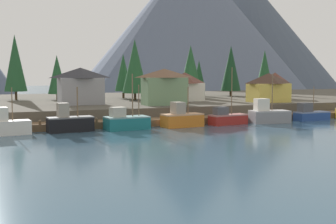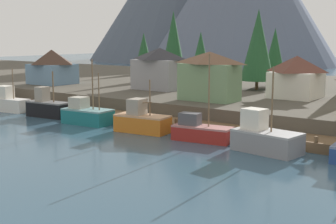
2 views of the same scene
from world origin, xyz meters
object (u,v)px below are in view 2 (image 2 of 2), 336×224
Objects in this scene: fishing_boat_grey at (265,138)px; conifer_mid_left at (201,53)px; fishing_boat_white at (9,102)px; fishing_boat_teal at (87,114)px; conifer_mid_right at (173,40)px; house_grey at (160,68)px; house_blue at (52,66)px; house_green at (209,76)px; conifer_near_right at (275,52)px; conifer_near_left at (144,50)px; fishing_boat_red at (201,131)px; house_white at (296,76)px; fishing_boat_black at (48,107)px; fishing_boat_orange at (142,121)px; conifer_centre at (258,45)px.

conifer_mid_left is at bearing 138.34° from fishing_boat_grey.
fishing_boat_white is 0.81× the size of fishing_boat_teal.
fishing_boat_grey is 0.60× the size of conifer_mid_right.
house_grey reaches higher than fishing_boat_grey.
house_green is at bearing -4.09° from house_blue.
conifer_near_left is at bearing 168.81° from conifer_near_right.
fishing_boat_white is 33.27m from fishing_boat_red.
house_green is 34.42m from conifer_mid_right.
house_green reaches higher than house_white.
fishing_boat_red is at bearing -44.83° from conifer_near_left.
house_blue is at bearing -115.51° from conifer_mid_right.
house_white reaches higher than fishing_boat_white.
conifer_near_right is at bearing -11.19° from conifer_near_left.
house_green is at bearing 43.83° from fishing_boat_teal.
fishing_boat_black is 39.16m from conifer_near_right.
house_green is (34.20, -2.44, 0.14)m from house_blue.
house_green is at bearing -55.08° from conifer_mid_left.
house_grey is at bearing 94.24° from fishing_boat_teal.
fishing_boat_teal is 1.01× the size of house_grey.
fishing_boat_red is at bearing -50.70° from conifer_mid_right.
conifer_near_right is 14.51m from conifer_mid_left.
fishing_boat_white is 16.55m from fishing_boat_teal.
house_blue is at bearing -133.51° from conifer_mid_left.
fishing_boat_grey is (15.30, -0.29, 0.04)m from fishing_boat_orange.
house_blue is at bearing -167.79° from house_grey.
fishing_boat_white is 8.55m from fishing_boat_black.
fishing_boat_red reaches higher than fishing_boat_black.
conifer_near_right is 22.76m from conifer_mid_right.
house_green reaches higher than fishing_boat_teal.
conifer_near_right is (34.39, -6.80, 0.20)m from conifer_near_left.
conifer_near_left is at bearing 127.02° from fishing_boat_red.
house_white is at bearing 49.68° from house_green.
fishing_boat_white is 1.00× the size of fishing_boat_orange.
fishing_boat_teal is at bearing -31.24° from house_blue.
conifer_mid_left is (11.63, 33.83, 6.44)m from fishing_boat_white.
fishing_boat_grey is 50.11m from house_blue.
fishing_boat_orange is at bearing -91.23° from conifer_near_right.
fishing_boat_white is at bearing 174.63° from fishing_boat_teal.
conifer_centre is (0.38, -7.40, 1.33)m from conifer_near_right.
house_grey is at bearing -146.61° from conifer_centre.
fishing_boat_white is 0.83× the size of house_green.
conifer_near_left is 12.96m from conifer_mid_right.
fishing_boat_teal is 0.64× the size of conifer_centre.
fishing_boat_teal is at bearing -8.36° from fishing_boat_black.
fishing_boat_black is 33.37m from conifer_centre.
conifer_mid_right is at bearing 158.05° from conifer_centre.
conifer_near_left is at bearing 157.26° from conifer_mid_right.
conifer_mid_right is (-13.03, 36.57, 8.97)m from fishing_boat_teal.
conifer_near_right is 0.78× the size of conifer_centre.
fishing_boat_teal is at bearing 172.63° from fishing_boat_red.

